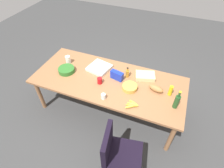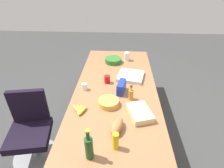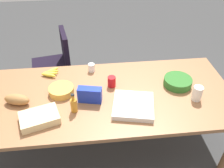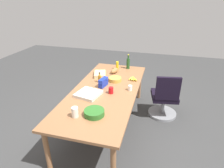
% 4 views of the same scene
% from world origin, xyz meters
% --- Properties ---
extents(ground_plane, '(10.00, 10.00, 0.00)m').
position_xyz_m(ground_plane, '(0.00, 0.00, 0.00)').
color(ground_plane, '#3B3C3C').
extents(conference_table, '(2.56, 1.09, 0.74)m').
position_xyz_m(conference_table, '(0.00, 0.00, 0.68)').
color(conference_table, '#986640').
rests_on(conference_table, ground).
extents(office_chair, '(0.56, 0.56, 0.92)m').
position_xyz_m(office_chair, '(-0.58, 1.02, 0.36)').
color(office_chair, gray).
rests_on(office_chair, ground).
extents(red_solo_cup, '(0.09, 0.09, 0.11)m').
position_xyz_m(red_solo_cup, '(0.10, 0.13, 0.80)').
color(red_solo_cup, red).
rests_on(red_solo_cup, conference_table).
extents(mayo_jar, '(0.11, 0.11, 0.14)m').
position_xyz_m(mayo_jar, '(0.87, -0.16, 0.81)').
color(mayo_jar, white).
rests_on(mayo_jar, conference_table).
extents(paper_cup, '(0.07, 0.07, 0.09)m').
position_xyz_m(paper_cup, '(-0.09, 0.41, 0.79)').
color(paper_cup, white).
rests_on(paper_cup, conference_table).
extents(banana_bunch, '(0.19, 0.19, 0.04)m').
position_xyz_m(banana_bunch, '(-0.53, 0.39, 0.77)').
color(banana_bunch, yellow).
rests_on(banana_bunch, conference_table).
extents(chip_bowl, '(0.30, 0.30, 0.07)m').
position_xyz_m(chip_bowl, '(-0.40, 0.07, 0.78)').
color(chip_bowl, gold).
rests_on(chip_bowl, conference_table).
extents(salad_bowl, '(0.32, 0.32, 0.08)m').
position_xyz_m(salad_bowl, '(0.77, 0.08, 0.78)').
color(salad_bowl, '#2D6B27').
rests_on(salad_bowl, conference_table).
extents(bread_loaf, '(0.26, 0.17, 0.10)m').
position_xyz_m(bread_loaf, '(-0.79, -0.04, 0.79)').
color(bread_loaf, '#A1703E').
rests_on(bread_loaf, conference_table).
extents(wine_bottle, '(0.08, 0.08, 0.32)m').
position_xyz_m(wine_bottle, '(-1.11, 0.18, 0.86)').
color(wine_bottle, '#214C22').
rests_on(wine_bottle, conference_table).
extents(dressing_bottle, '(0.07, 0.07, 0.19)m').
position_xyz_m(dressing_bottle, '(-0.27, -0.19, 0.81)').
color(dressing_bottle, '#C38227').
rests_on(dressing_bottle, conference_table).
extents(pizza_box, '(0.43, 0.43, 0.05)m').
position_xyz_m(pizza_box, '(0.26, -0.21, 0.77)').
color(pizza_box, silver).
rests_on(pizza_box, conference_table).
extents(sheet_cake, '(0.37, 0.30, 0.07)m').
position_xyz_m(sheet_cake, '(-0.56, -0.28, 0.78)').
color(sheet_cake, beige).
rests_on(sheet_cake, conference_table).
extents(chip_bag_blue, '(0.23, 0.12, 0.15)m').
position_xyz_m(chip_bag_blue, '(-0.12, -0.07, 0.82)').
color(chip_bag_blue, '#1A33B6').
rests_on(chip_bag_blue, conference_table).
extents(mustard_bottle, '(0.07, 0.07, 0.17)m').
position_xyz_m(mustard_bottle, '(-1.01, -0.03, 0.83)').
color(mustard_bottle, yellow).
rests_on(mustard_bottle, conference_table).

